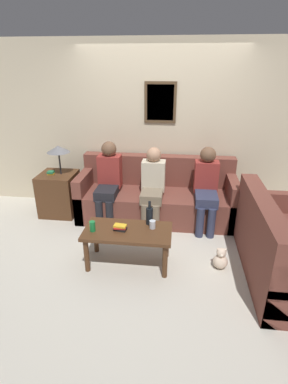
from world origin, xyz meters
TOP-DOWN VIEW (x-y plane):
  - ground_plane at (0.00, 0.00)m, footprint 16.00×16.00m
  - wall_back at (0.00, 0.96)m, footprint 9.00×0.08m
  - couch_main at (0.00, 0.51)m, footprint 2.37×0.85m
  - couch_side at (1.51, -0.75)m, footprint 0.85×1.67m
  - coffee_table at (-0.24, -0.76)m, footprint 1.02×0.52m
  - side_table_with_lamp at (-1.55, 0.44)m, footprint 0.55×0.55m
  - wine_bottle at (-0.00, -0.59)m, footprint 0.08×0.08m
  - drinking_glass at (0.05, -0.68)m, footprint 0.07×0.07m
  - book_stack at (-0.32, -0.77)m, footprint 0.16×0.11m
  - soda_can at (-0.63, -0.83)m, footprint 0.07×0.07m
  - person_left at (-0.72, 0.36)m, footprint 0.34×0.62m
  - person_middle at (-0.05, 0.30)m, footprint 0.34×0.61m
  - person_right at (0.72, 0.32)m, footprint 0.34×0.66m
  - teddy_bear at (0.86, -0.72)m, footprint 0.17×0.17m

SIDE VIEW (x-z plane):
  - ground_plane at x=0.00m, z-range 0.00..0.00m
  - teddy_bear at x=0.86m, z-range -0.02..0.25m
  - couch_main at x=0.00m, z-range -0.14..0.78m
  - couch_side at x=1.51m, z-range -0.14..0.78m
  - side_table_with_lamp at x=-1.55m, z-range -0.18..0.93m
  - coffee_table at x=-0.24m, z-range 0.16..0.63m
  - book_stack at x=-0.32m, z-range 0.46..0.53m
  - drinking_glass at x=0.05m, z-range 0.47..0.56m
  - soda_can at x=-0.63m, z-range 0.47..0.59m
  - wine_bottle at x=0.00m, z-range 0.43..0.73m
  - person_middle at x=-0.05m, z-range 0.06..1.20m
  - person_right at x=0.72m, z-range 0.06..1.22m
  - person_left at x=-0.72m, z-range 0.06..1.25m
  - wall_back at x=0.00m, z-range 0.00..2.60m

